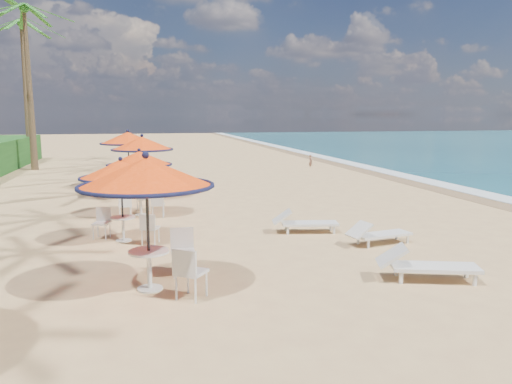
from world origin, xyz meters
TOP-DOWN VIEW (x-y plane):
  - ground at (0.00, 0.00)m, footprint 160.00×160.00m
  - foam_strip at (9.30, 10.00)m, footprint 1.20×140.00m
  - wetsand_band at (8.40, 10.00)m, footprint 1.40×140.00m
  - station_0 at (-4.51, -0.43)m, footprint 2.54×2.54m
  - station_1 at (-5.19, 3.51)m, footprint 2.15×2.15m
  - station_2 at (-4.71, 6.95)m, footprint 2.14×2.14m
  - station_3 at (-4.57, 10.62)m, footprint 2.46×2.46m
  - station_4 at (-5.21, 13.86)m, footprint 2.54×2.54m
  - lounger_near at (0.82, -1.16)m, footprint 2.10×1.22m
  - lounger_mid at (1.20, 1.65)m, footprint 1.82×0.85m
  - lounger_far at (-0.24, 3.35)m, footprint 1.93×0.90m
  - palm_6 at (-10.94, 22.61)m, footprint 5.00×5.00m
  - palm_7 at (-12.18, 27.78)m, footprint 5.00×5.00m
  - person at (5.86, 20.12)m, footprint 0.25×0.34m

SIDE VIEW (x-z plane):
  - ground at x=0.00m, z-range 0.00..0.00m
  - foam_strip at x=9.30m, z-range -0.02..0.02m
  - wetsand_band at x=8.40m, z-range -0.01..0.01m
  - lounger_mid at x=1.20m, z-range -0.02..0.61m
  - lounger_far at x=-0.24m, z-range -0.02..0.64m
  - lounger_near at x=0.82m, z-range -0.02..0.70m
  - person at x=5.86m, z-range 0.00..0.85m
  - station_2 at x=-4.71m, z-range 0.52..2.75m
  - station_1 at x=-5.19m, z-range 0.59..2.83m
  - station_3 at x=-4.57m, z-range 0.67..3.23m
  - station_4 at x=-5.21m, z-range 0.70..3.35m
  - station_0 at x=-4.51m, z-range 0.70..3.35m
  - palm_7 at x=-12.18m, z-range 4.02..13.72m
  - palm_6 at x=-10.94m, z-range 4.02..13.72m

